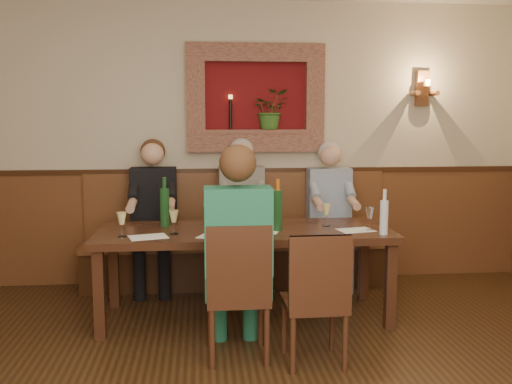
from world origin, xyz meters
TOP-DOWN VIEW (x-y plane):
  - room_shell at (0.00, 0.00)m, footprint 6.04×6.04m
  - wainscoting at (0.00, -0.00)m, footprint 6.02×6.02m
  - wall_niche at (0.24, 2.94)m, footprint 1.36×0.30m
  - wall_sconce at (1.90, 2.93)m, footprint 0.25×0.20m
  - dining_table at (0.00, 1.85)m, footprint 2.40×0.90m
  - bench at (0.00, 2.79)m, footprint 3.00×0.45m
  - chair_near_left at (-0.11, 1.05)m, footprint 0.43×0.43m
  - chair_near_right at (0.40, 0.91)m, footprint 0.41×0.41m
  - person_bench_left at (-0.81, 2.69)m, footprint 0.43×0.53m
  - person_bench_mid at (0.04, 2.69)m, footprint 0.44×0.53m
  - person_bench_right at (0.92, 2.69)m, footprint 0.42×0.52m
  - person_chair_front at (-0.11, 1.07)m, footprint 0.45×0.55m
  - spittoon_bucket at (-0.12, 1.78)m, footprint 0.31×0.31m
  - wine_bottle_green_a at (0.26, 1.76)m, footprint 0.09×0.09m
  - wine_bottle_green_b at (-0.66, 2.03)m, footprint 0.09×0.09m
  - water_bottle at (1.07, 1.54)m, footprint 0.08×0.08m
  - tasting_sheet_a at (-0.76, 1.61)m, footprint 0.33×0.27m
  - tasting_sheet_b at (0.13, 1.74)m, footprint 0.31×0.27m
  - tasting_sheet_c at (0.90, 1.71)m, footprint 0.32×0.26m
  - tasting_sheet_d at (-0.25, 1.57)m, footprint 0.29×0.26m
  - wine_glass_0 at (1.01, 1.69)m, footprint 0.08×0.08m
  - wine_glass_1 at (0.70, 1.91)m, footprint 0.08×0.08m
  - wine_glass_2 at (-0.28, 1.97)m, footprint 0.08×0.08m
  - wine_glass_3 at (-0.57, 1.70)m, footprint 0.08×0.08m
  - wine_glass_4 at (-0.11, 1.69)m, footprint 0.08×0.08m
  - wine_glass_5 at (-0.18, 1.61)m, footprint 0.08×0.08m
  - wine_glass_6 at (-0.96, 1.64)m, footprint 0.08×0.08m
  - wine_glass_7 at (0.27, 1.92)m, footprint 0.08×0.08m

SIDE VIEW (x-z plane):
  - chair_near_right at x=0.40m, z-range -0.19..0.73m
  - chair_near_left at x=-0.11m, z-range -0.20..0.77m
  - bench at x=0.00m, z-range -0.23..0.88m
  - wainscoting at x=0.00m, z-range 0.01..1.16m
  - person_bench_right at x=0.92m, z-range -0.12..1.30m
  - person_bench_left at x=-0.81m, z-range -0.12..1.33m
  - person_bench_mid at x=0.04m, z-range -0.12..1.34m
  - person_chair_front at x=-0.11m, z-range -0.13..1.36m
  - dining_table at x=0.00m, z-range 0.30..1.05m
  - tasting_sheet_a at x=-0.76m, z-range 0.75..0.75m
  - tasting_sheet_b at x=0.13m, z-range 0.75..0.75m
  - tasting_sheet_c at x=0.90m, z-range 0.75..0.75m
  - tasting_sheet_d at x=-0.25m, z-range 0.75..0.75m
  - wine_glass_0 at x=1.01m, z-range 0.75..0.94m
  - wine_glass_1 at x=0.70m, z-range 0.75..0.94m
  - wine_glass_2 at x=-0.28m, z-range 0.75..0.94m
  - wine_glass_3 at x=-0.57m, z-range 0.75..0.94m
  - wine_glass_4 at x=-0.11m, z-range 0.75..0.94m
  - wine_glass_5 at x=-0.18m, z-range 0.75..0.94m
  - wine_glass_6 at x=-0.96m, z-range 0.75..0.94m
  - wine_glass_7 at x=0.27m, z-range 0.75..0.94m
  - spittoon_bucket at x=-0.12m, z-range 0.75..1.03m
  - water_bottle at x=1.07m, z-range 0.72..1.07m
  - wine_bottle_green_b at x=-0.66m, z-range 0.71..1.13m
  - wine_bottle_green_a at x=0.26m, z-range 0.71..1.14m
  - wall_niche at x=0.24m, z-range 1.28..2.34m
  - room_shell at x=0.00m, z-range 0.48..3.30m
  - wall_sconce at x=1.90m, z-range 1.77..2.12m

